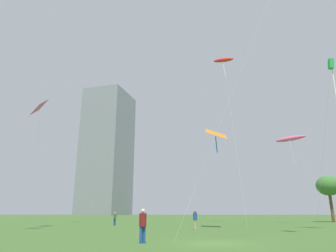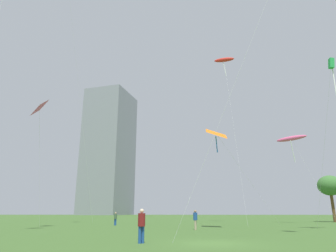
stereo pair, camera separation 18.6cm
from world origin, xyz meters
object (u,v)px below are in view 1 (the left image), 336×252
object	(u,v)px
kite_flying_8	(290,139)
park_tree_0	(328,186)
person_standing_1	(195,218)
person_standing_2	(143,223)
kite_flying_5	(223,60)
kite_flying_2	(331,68)
kite_flying_6	(216,134)
person_standing_0	(115,218)
kite_flying_7	(39,107)
distant_highrise_0	(107,151)

from	to	relation	value
kite_flying_8	park_tree_0	distance (m)	12.52
person_standing_1	person_standing_2	distance (m)	13.04
kite_flying_5	kite_flying_2	bearing A→B (deg)	-70.60
person_standing_1	park_tree_0	size ratio (longest dim) A/B	0.24
person_standing_2	kite_flying_6	xyz separation A→B (m)	(6.48, 14.30, 8.91)
kite_flying_2	kite_flying_8	world-z (taller)	kite_flying_2
person_standing_2	kite_flying_8	size ratio (longest dim) A/B	0.14
person_standing_1	kite_flying_5	distance (m)	30.48
person_standing_0	kite_flying_2	xyz separation A→B (m)	(22.89, -13.01, 14.13)
kite_flying_8	person_standing_0	bearing A→B (deg)	-168.25
person_standing_2	person_standing_1	bearing A→B (deg)	43.52
kite_flying_2	person_standing_0	bearing A→B (deg)	150.38
park_tree_0	person_standing_1	bearing A→B (deg)	-138.42
kite_flying_6	kite_flying_8	world-z (taller)	kite_flying_8
person_standing_0	kite_flying_7	world-z (taller)	kite_flying_7
person_standing_0	kite_flying_2	distance (m)	29.88
person_standing_0	distant_highrise_0	world-z (taller)	distant_highrise_0
person_standing_0	kite_flying_8	bearing A→B (deg)	34.91
person_standing_1	kite_flying_5	bearing A→B (deg)	-7.25
kite_flying_5	person_standing_1	bearing A→B (deg)	-112.68
kite_flying_8	park_tree_0	bearing A→B (deg)	39.71
kite_flying_6	kite_flying_8	xyz separation A→B (m)	(13.20, 12.72, 2.43)
kite_flying_8	kite_flying_5	bearing A→B (deg)	174.06
person_standing_0	kite_flying_2	world-z (taller)	kite_flying_2
kite_flying_7	kite_flying_8	world-z (taller)	kite_flying_7
park_tree_0	distant_highrise_0	size ratio (longest dim) A/B	0.12
kite_flying_6	kite_flying_7	distance (m)	20.24
person_standing_0	kite_flying_8	xyz separation A→B (m)	(25.48, 5.30, 11.49)
person_standing_1	kite_flying_5	world-z (taller)	kite_flying_5
person_standing_0	person_standing_2	bearing A→B (deg)	-51.90
person_standing_1	person_standing_2	xyz separation A→B (m)	(-3.82, -12.47, 0.02)
person_standing_2	kite_flying_6	bearing A→B (deg)	36.14
person_standing_0	person_standing_2	size ratio (longest dim) A/B	0.86
kite_flying_7	distant_highrise_0	size ratio (longest dim) A/B	0.22
person_standing_0	person_standing_1	distance (m)	13.34
kite_flying_7	distant_highrise_0	world-z (taller)	distant_highrise_0
kite_flying_6	kite_flying_2	bearing A→B (deg)	-27.78
kite_flying_6	person_standing_2	bearing A→B (deg)	-114.40
person_standing_2	kite_flying_5	distance (m)	39.18
kite_flying_5	person_standing_2	bearing A→B (deg)	-110.21
kite_flying_5	kite_flying_7	xyz separation A→B (m)	(-23.82, -14.28, -13.45)
kite_flying_6	kite_flying_7	bearing A→B (deg)	-178.33
kite_flying_6	distant_highrise_0	distance (m)	128.00
kite_flying_8	person_standing_2	bearing A→B (deg)	-126.08
distant_highrise_0	kite_flying_7	bearing A→B (deg)	-65.71
person_standing_0	kite_flying_6	xyz separation A→B (m)	(12.28, -7.42, 9.06)
kite_flying_5	kite_flying_8	distance (m)	16.93
person_standing_2	park_tree_0	bearing A→B (deg)	21.04
kite_flying_8	park_tree_0	size ratio (longest dim) A/B	1.70
person_standing_1	distant_highrise_0	bearing A→B (deg)	32.28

